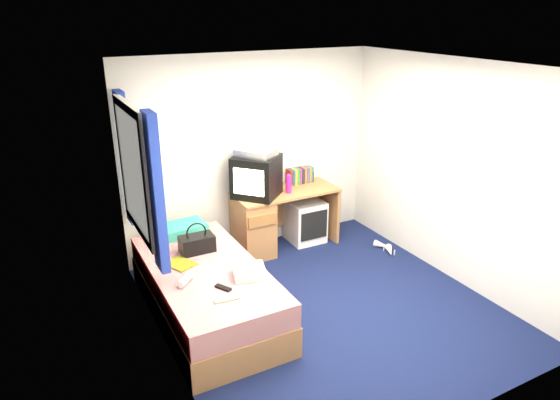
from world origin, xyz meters
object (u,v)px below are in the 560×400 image
crt_tv (256,176)px  colour_swatch_fan (227,299)px  handbag (197,243)px  towel (249,272)px  bed (207,291)px  pink_water_bottle (289,185)px  magazine (180,264)px  water_bottle (186,280)px  storage_cube (305,221)px  aerosol_can (274,185)px  pillow (182,229)px  picture_frame (310,176)px  vcr (256,152)px  white_heels (386,248)px  remote_control (223,288)px  desk (265,220)px

crt_tv → colour_swatch_fan: (-1.07, -1.64, -0.45)m
handbag → towel: size_ratio=1.21×
bed → pink_water_bottle: 1.79m
towel → pink_water_bottle: bearing=48.7°
handbag → towel: handbag is taller
crt_tv → magazine: size_ratio=2.42×
water_bottle → bed: bearing=37.7°
storage_cube → aerosol_can: size_ratio=2.76×
bed → aerosol_can: size_ratio=10.12×
pillow → picture_frame: picture_frame is taller
storage_cube → vcr: bearing=-177.8°
magazine → white_heels: (2.66, 0.10, -0.51)m
pink_water_bottle → remote_control: pink_water_bottle is taller
picture_frame → pink_water_bottle: bearing=-167.1°
bed → towel: towel is taller
crt_tv → handbag: (-0.99, -0.66, -0.36)m
desk → picture_frame: size_ratio=9.29×
bed → towel: bearing=-50.2°
bed → desk: size_ratio=1.54×
pink_water_bottle → picture_frame: bearing=28.3°
desk → towel: 1.61m
pink_water_bottle → white_heels: (1.05, -0.66, -0.82)m
bed → desk: 1.53m
picture_frame → aerosol_can: (-0.61, -0.17, 0.03)m
pink_water_bottle → remote_control: size_ratio=1.33×
bed → white_heels: size_ratio=5.00×
desk → towel: desk is taller
pillow → storage_cube: bearing=6.5°
bed → aerosol_can: bearing=38.3°
white_heels → handbag: bearing=178.0°
vcr → pink_water_bottle: (0.38, -0.09, -0.43)m
colour_swatch_fan → remote_control: 0.19m
vcr → bed: bearing=-80.2°
pillow → aerosol_can: 1.26m
aerosol_can → magazine: aerosol_can is taller
aerosol_can → remote_control: aerosol_can is taller
towel → magazine: (-0.50, 0.52, -0.04)m
picture_frame → water_bottle: picture_frame is taller
crt_tv → water_bottle: size_ratio=3.39×
storage_cube → towel: bearing=-135.1°
pink_water_bottle → magazine: (-1.62, -0.75, -0.31)m
storage_cube → remote_control: 2.29m
colour_swatch_fan → crt_tv: bearing=56.9°
pillow → water_bottle: pillow is taller
pillow → remote_control: bearing=-91.5°
storage_cube → bed: bearing=-148.4°
handbag → white_heels: 2.49m
desk → towel: size_ratio=4.52×
desk → remote_control: 1.86m
desk → storage_cube: bearing=1.9°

